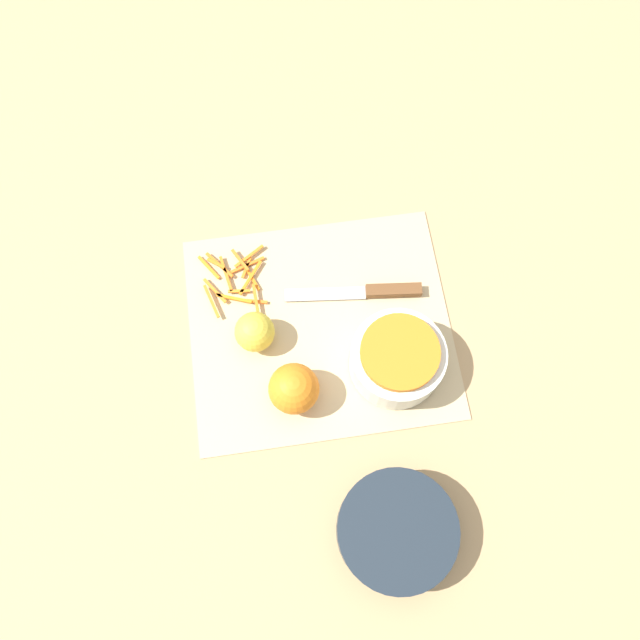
{
  "coord_description": "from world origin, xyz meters",
  "views": [
    {
      "loc": [
        0.05,
        0.32,
        0.97
      ],
      "look_at": [
        0.0,
        0.0,
        0.04
      ],
      "focal_mm": 35.0,
      "sensor_mm": 36.0,
      "label": 1
    }
  ],
  "objects_px": {
    "bowl_speckled": "(397,358)",
    "lemon": "(255,332)",
    "knife": "(378,291)",
    "bowl_dark": "(396,530)",
    "orange_left": "(294,389)"
  },
  "relations": [
    {
      "from": "bowl_speckled",
      "to": "knife",
      "type": "relative_size",
      "value": 0.64
    },
    {
      "from": "orange_left",
      "to": "knife",
      "type": "bearing_deg",
      "value": -136.39
    },
    {
      "from": "bowl_speckled",
      "to": "lemon",
      "type": "height_order",
      "value": "bowl_speckled"
    },
    {
      "from": "bowl_speckled",
      "to": "orange_left",
      "type": "height_order",
      "value": "bowl_speckled"
    },
    {
      "from": "bowl_speckled",
      "to": "knife",
      "type": "height_order",
      "value": "bowl_speckled"
    },
    {
      "from": "bowl_dark",
      "to": "knife",
      "type": "height_order",
      "value": "bowl_dark"
    },
    {
      "from": "knife",
      "to": "lemon",
      "type": "relative_size",
      "value": 3.55
    },
    {
      "from": "bowl_dark",
      "to": "knife",
      "type": "xyz_separation_m",
      "value": [
        -0.04,
        -0.37,
        -0.02
      ]
    },
    {
      "from": "lemon",
      "to": "bowl_dark",
      "type": "bearing_deg",
      "value": 117.37
    },
    {
      "from": "knife",
      "to": "orange_left",
      "type": "xyz_separation_m",
      "value": [
        0.16,
        0.15,
        0.03
      ]
    },
    {
      "from": "knife",
      "to": "bowl_dark",
      "type": "bearing_deg",
      "value": 90.08
    },
    {
      "from": "bowl_speckled",
      "to": "lemon",
      "type": "xyz_separation_m",
      "value": [
        0.21,
        -0.08,
        -0.01
      ]
    },
    {
      "from": "bowl_dark",
      "to": "lemon",
      "type": "bearing_deg",
      "value": -62.63
    },
    {
      "from": "orange_left",
      "to": "lemon",
      "type": "height_order",
      "value": "orange_left"
    },
    {
      "from": "bowl_dark",
      "to": "lemon",
      "type": "xyz_separation_m",
      "value": [
        0.17,
        -0.32,
        0.01
      ]
    }
  ]
}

